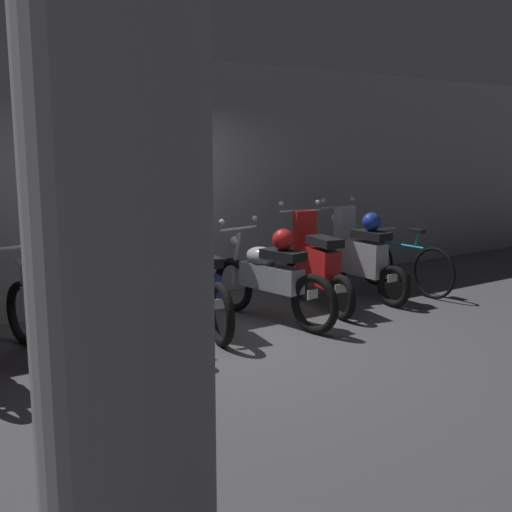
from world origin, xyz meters
The scene contains 10 objects.
ground_plane centered at (0.00, 0.00, 0.00)m, with size 80.00×80.00×0.00m, color #4C4C4F.
back_wall centered at (0.00, 2.07, 1.52)m, with size 16.00×0.30×3.05m, color gray.
motorbike_slot_1 centered at (-1.63, 0.41, 0.53)m, with size 0.56×1.94×1.08m.
motorbike_slot_2 centered at (-0.82, 0.47, 0.49)m, with size 0.59×1.95×1.15m.
motorbike_slot_3 centered at (0.01, 0.55, 0.49)m, with size 0.62×1.93×1.15m.
motorbike_slot_4 centered at (0.81, 0.32, 0.53)m, with size 0.58×1.94×1.15m.
motorbike_slot_5 centered at (1.64, 0.51, 0.53)m, with size 0.58×1.67×1.29m.
motorbike_slot_6 centered at (2.45, 0.58, 0.57)m, with size 0.59×1.68×1.29m.
bicycle centered at (3.19, 0.50, 0.36)m, with size 0.50×1.73×0.89m.
support_pillar centered at (-2.57, -3.53, 1.52)m, with size 0.58×0.58×3.05m, color gray.
Camera 1 is at (-3.34, -5.38, 2.00)m, focal length 44.84 mm.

